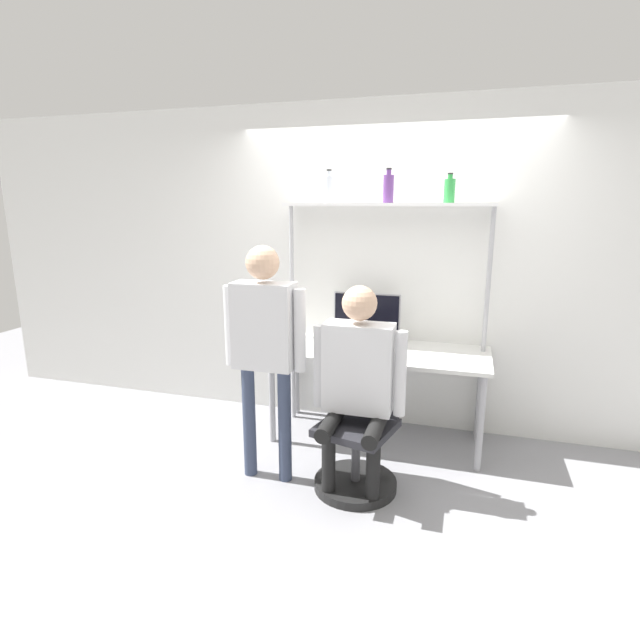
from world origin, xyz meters
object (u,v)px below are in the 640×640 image
at_px(monitor, 367,315).
at_px(bottle_purple, 388,188).
at_px(office_chair, 359,447).
at_px(person_seated, 358,373).
at_px(person_standing, 264,335).
at_px(bottle_green, 449,190).
at_px(cell_phone, 399,357).
at_px(bottle_clear, 329,189).
at_px(laptop, 366,346).

relative_size(monitor, bottle_purple, 2.14).
distance_m(office_chair, person_seated, 0.54).
xyz_separation_m(person_standing, bottle_green, (1.09, 1.01, 0.94)).
relative_size(cell_phone, bottle_clear, 0.58).
bearing_deg(bottle_purple, cell_phone, -64.17).
relative_size(cell_phone, office_chair, 0.16).
distance_m(laptop, person_standing, 0.91).
xyz_separation_m(laptop, office_chair, (0.09, -0.61, -0.54)).
xyz_separation_m(person_standing, bottle_clear, (0.16, 1.01, 0.96)).
bearing_deg(bottle_purple, bottle_clear, -180.00).
bearing_deg(person_seated, office_chair, 77.32).
xyz_separation_m(monitor, bottle_green, (0.61, -0.01, 1.00)).
relative_size(person_standing, bottle_purple, 6.26).
relative_size(monitor, person_standing, 0.34).
bearing_deg(cell_phone, person_seated, -106.91).
distance_m(laptop, bottle_green, 1.33).
bearing_deg(bottle_green, monitor, 179.24).
xyz_separation_m(monitor, laptop, (0.07, -0.33, -0.17)).
height_order(monitor, laptop, monitor).
height_order(cell_phone, person_standing, person_standing).
relative_size(office_chair, person_seated, 0.66).
height_order(monitor, bottle_purple, bottle_purple).
relative_size(laptop, bottle_purple, 1.16).
distance_m(cell_phone, office_chair, 0.76).
bearing_deg(bottle_green, laptop, -149.51).
xyz_separation_m(cell_phone, person_standing, (-0.81, -0.64, 0.28)).
distance_m(monitor, office_chair, 1.18).
relative_size(person_seated, bottle_clear, 5.37).
distance_m(person_seated, person_standing, 0.67).
bearing_deg(bottle_clear, bottle_green, 0.00).
bearing_deg(bottle_purple, laptop, -104.86).
relative_size(laptop, person_standing, 0.19).
distance_m(monitor, bottle_purple, 1.03).
relative_size(laptop, cell_phone, 2.02).
relative_size(laptop, bottle_green, 1.40).
xyz_separation_m(office_chair, bottle_purple, (-0.00, 0.93, 1.72)).
bearing_deg(person_standing, cell_phone, 38.06).
relative_size(laptop, bottle_clear, 1.17).
distance_m(bottle_green, bottle_clear, 0.94).
distance_m(monitor, bottle_clear, 1.07).
bearing_deg(person_seated, bottle_purple, 89.68).
relative_size(person_standing, bottle_clear, 6.29).
bearing_deg(person_seated, bottle_clear, 115.83).
relative_size(cell_phone, person_standing, 0.09).
height_order(laptop, person_seated, person_seated).
relative_size(cell_phone, bottle_purple, 0.58).
distance_m(office_chair, bottle_purple, 1.96).
xyz_separation_m(bottle_green, bottle_clear, (-0.94, 0.00, 0.02)).
xyz_separation_m(office_chair, bottle_clear, (-0.48, 0.93, 1.72)).
bearing_deg(laptop, monitor, 101.29).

